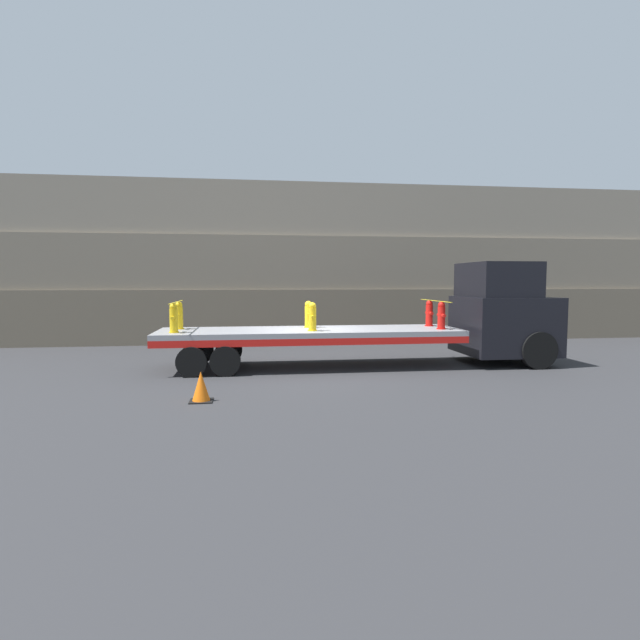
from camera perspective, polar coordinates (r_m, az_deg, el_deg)
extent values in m
plane|color=#2D2D30|center=(15.38, -1.11, -5.41)|extent=(120.00, 120.00, 0.00)
cube|color=#665B4C|center=(22.63, -3.28, 0.67)|extent=(60.00, 3.00, 2.28)
cube|color=#756B5B|center=(22.75, -3.33, 6.44)|extent=(60.00, 3.00, 2.28)
cube|color=gray|center=(23.09, -3.39, 12.10)|extent=(60.00, 3.00, 2.28)
cube|color=black|center=(17.11, 20.27, -0.55)|extent=(2.71, 2.57, 1.83)
cube|color=black|center=(16.93, 19.59, 4.35)|extent=(1.90, 2.36, 1.09)
cube|color=black|center=(17.45, 22.47, 0.68)|extent=(1.09, 2.26, 1.02)
cylinder|color=black|center=(16.36, 23.68, -3.19)|extent=(1.13, 0.28, 1.13)
cylinder|color=black|center=(18.47, 19.74, -2.24)|extent=(1.13, 0.28, 1.13)
cube|color=gray|center=(15.23, -1.11, -1.34)|extent=(9.13, 2.40, 0.15)
cube|color=red|center=(14.10, -0.57, -2.53)|extent=(9.13, 0.08, 0.20)
cube|color=red|center=(16.40, -1.58, -1.55)|extent=(9.13, 0.08, 0.20)
cylinder|color=black|center=(14.14, -10.78, -4.62)|extent=(0.85, 0.30, 0.85)
cylinder|color=black|center=(16.33, -10.36, -3.40)|extent=(0.85, 0.30, 0.85)
cylinder|color=black|center=(14.22, -14.46, -4.64)|extent=(0.85, 0.30, 0.85)
cylinder|color=black|center=(16.40, -13.56, -3.42)|extent=(0.85, 0.30, 0.85)
cylinder|color=gold|center=(14.77, -16.35, -1.35)|extent=(0.28, 0.28, 0.03)
cylinder|color=gold|center=(14.74, -16.37, -0.08)|extent=(0.23, 0.23, 0.69)
sphere|color=gold|center=(14.71, -16.41, 1.44)|extent=(0.22, 0.22, 0.22)
cylinder|color=gold|center=(14.55, -16.49, 0.19)|extent=(0.10, 0.15, 0.10)
cylinder|color=gold|center=(14.92, -16.27, 0.29)|extent=(0.10, 0.15, 0.10)
cylinder|color=gold|center=(15.81, -15.77, -0.96)|extent=(0.28, 0.28, 0.03)
cylinder|color=gold|center=(15.78, -15.80, 0.22)|extent=(0.23, 0.23, 0.69)
sphere|color=gold|center=(15.76, -15.83, 1.64)|extent=(0.22, 0.22, 0.22)
cylinder|color=gold|center=(15.59, -15.90, 0.47)|extent=(0.10, 0.15, 0.10)
cylinder|color=gold|center=(15.96, -15.71, 0.57)|extent=(0.10, 0.15, 0.10)
cylinder|color=gold|center=(14.70, -0.88, -1.19)|extent=(0.28, 0.28, 0.03)
cylinder|color=gold|center=(14.67, -0.88, 0.08)|extent=(0.23, 0.23, 0.69)
sphere|color=gold|center=(14.65, -0.88, 1.61)|extent=(0.22, 0.22, 0.22)
cylinder|color=gold|center=(14.48, -0.79, 0.35)|extent=(0.10, 0.15, 0.10)
cylinder|color=gold|center=(14.85, -0.96, 0.45)|extent=(0.10, 0.15, 0.10)
cylinder|color=gold|center=(15.74, -1.33, -0.82)|extent=(0.28, 0.28, 0.03)
cylinder|color=gold|center=(15.72, -1.34, 0.37)|extent=(0.23, 0.23, 0.69)
sphere|color=gold|center=(15.69, -1.34, 1.80)|extent=(0.22, 0.22, 0.22)
cylinder|color=gold|center=(15.53, -1.26, 0.63)|extent=(0.10, 0.15, 0.10)
cylinder|color=gold|center=(15.90, -1.41, 0.72)|extent=(0.10, 0.15, 0.10)
cylinder|color=red|center=(15.67, 13.68, -0.97)|extent=(0.28, 0.28, 0.03)
cylinder|color=red|center=(15.64, 13.70, 0.23)|extent=(0.23, 0.23, 0.69)
sphere|color=red|center=(15.62, 13.73, 1.66)|extent=(0.22, 0.22, 0.22)
cylinder|color=red|center=(15.46, 13.96, 0.48)|extent=(0.10, 0.15, 0.10)
cylinder|color=red|center=(15.81, 13.46, 0.58)|extent=(0.10, 0.15, 0.10)
cylinder|color=red|center=(16.65, 12.35, -0.63)|extent=(0.28, 0.28, 0.03)
cylinder|color=red|center=(16.63, 12.37, 0.50)|extent=(0.23, 0.23, 0.69)
sphere|color=red|center=(16.61, 12.40, 1.85)|extent=(0.22, 0.22, 0.22)
cylinder|color=red|center=(16.45, 12.60, 0.74)|extent=(0.10, 0.15, 0.10)
cylinder|color=red|center=(16.80, 12.16, 0.82)|extent=(0.10, 0.15, 0.10)
cube|color=yellow|center=(15.23, -16.12, 1.97)|extent=(0.05, 2.60, 0.01)
cube|color=yellow|center=(16.11, 13.05, 2.16)|extent=(0.05, 2.60, 0.01)
cube|color=black|center=(11.40, -13.42, -8.98)|extent=(0.50, 0.50, 0.03)
cone|color=orange|center=(11.33, -13.45, -7.33)|extent=(0.39, 0.39, 0.64)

